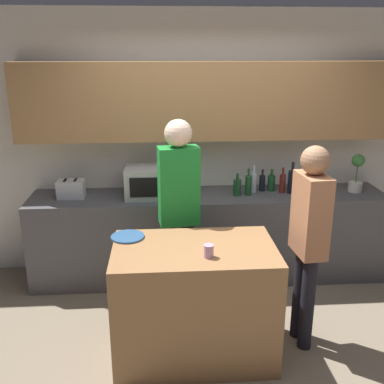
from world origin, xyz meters
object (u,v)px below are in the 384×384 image
(toaster, at_px, (71,189))
(plate_on_island, at_px, (128,237))
(cup_0, at_px, (209,251))
(bottle_2, at_px, (253,182))
(person_center, at_px, (179,201))
(potted_plant, at_px, (357,173))
(microwave, at_px, (152,182))
(bottle_6, at_px, (292,181))
(person_left, at_px, (309,231))
(bottle_1, at_px, (248,185))
(bottle_5, at_px, (282,183))
(bottle_4, at_px, (271,183))
(bottle_3, at_px, (262,183))
(bottle_0, at_px, (237,187))

(toaster, bearing_deg, plate_on_island, -59.44)
(plate_on_island, relative_size, cup_0, 2.77)
(bottle_2, relative_size, person_center, 0.16)
(potted_plant, height_order, bottle_2, potted_plant)
(microwave, relative_size, cup_0, 5.53)
(bottle_6, bearing_deg, cup_0, -125.01)
(bottle_2, distance_m, person_left, 1.26)
(bottle_1, xyz_separation_m, plate_on_island, (-1.14, -1.02, -0.09))
(plate_on_island, bearing_deg, toaster, 120.56)
(potted_plant, height_order, bottle_5, potted_plant)
(toaster, distance_m, potted_plant, 2.89)
(microwave, bearing_deg, bottle_4, 4.17)
(potted_plant, height_order, person_left, person_left)
(potted_plant, relative_size, person_left, 0.24)
(bottle_3, relative_size, bottle_5, 0.87)
(potted_plant, bearing_deg, toaster, 180.00)
(potted_plant, distance_m, bottle_2, 1.06)
(bottle_1, relative_size, person_left, 0.17)
(microwave, relative_size, potted_plant, 1.32)
(toaster, xyz_separation_m, potted_plant, (2.89, -0.00, 0.11))
(microwave, relative_size, bottle_1, 1.89)
(bottle_6, height_order, plate_on_island, bottle_6)
(potted_plant, xyz_separation_m, cup_0, (-1.68, -1.44, -0.14))
(plate_on_island, bearing_deg, bottle_2, 42.46)
(bottle_4, xyz_separation_m, bottle_5, (0.10, -0.07, 0.01))
(bottle_2, relative_size, person_left, 0.17)
(toaster, distance_m, bottle_3, 1.94)
(bottle_0, xyz_separation_m, cup_0, (-0.44, -1.40, -0.03))
(potted_plant, bearing_deg, bottle_4, 174.13)
(bottle_3, distance_m, bottle_6, 0.30)
(bottle_0, bearing_deg, potted_plant, 1.74)
(bottle_4, bearing_deg, person_left, -90.68)
(bottle_4, relative_size, plate_on_island, 0.88)
(plate_on_island, xyz_separation_m, person_left, (1.39, -0.14, 0.06))
(toaster, bearing_deg, bottle_2, 1.77)
(bottle_4, xyz_separation_m, cup_0, (-0.82, -1.53, -0.03))
(bottle_0, bearing_deg, plate_on_island, -135.43)
(bottle_5, bearing_deg, plate_on_island, -144.61)
(plate_on_island, relative_size, person_center, 0.15)
(microwave, xyz_separation_m, bottle_4, (1.23, 0.09, -0.06))
(bottle_1, xyz_separation_m, bottle_5, (0.36, 0.05, -0.00))
(bottle_2, xyz_separation_m, bottle_3, (0.10, 0.03, -0.02))
(bottle_2, bearing_deg, bottle_5, -7.78)
(bottle_5, height_order, cup_0, bottle_5)
(potted_plant, xyz_separation_m, bottle_3, (-0.96, 0.09, -0.11))
(bottle_2, xyz_separation_m, bottle_6, (0.38, -0.06, 0.02))
(cup_0, bearing_deg, person_left, 17.25)
(bottle_3, distance_m, bottle_4, 0.10)
(plate_on_island, bearing_deg, person_center, 45.00)
(bottle_3, height_order, bottle_4, same)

